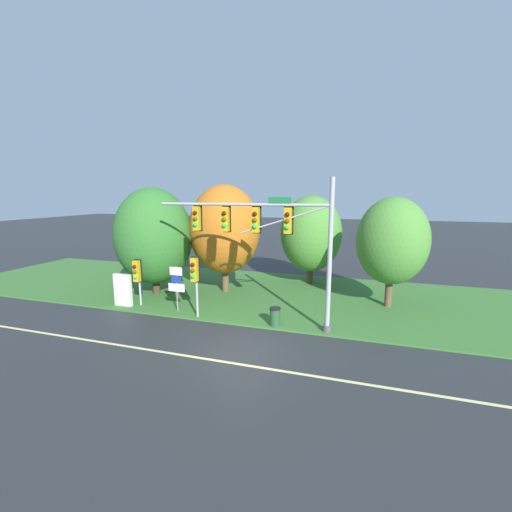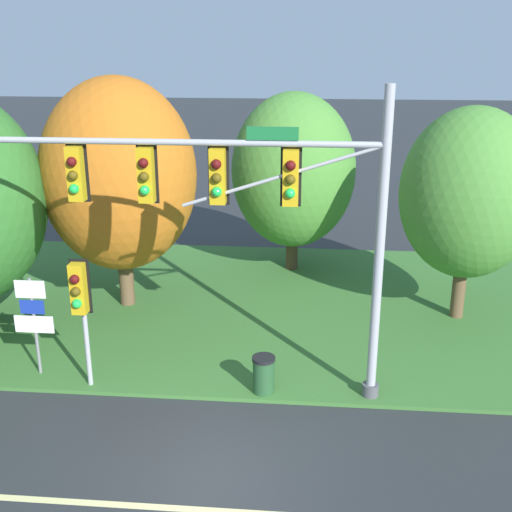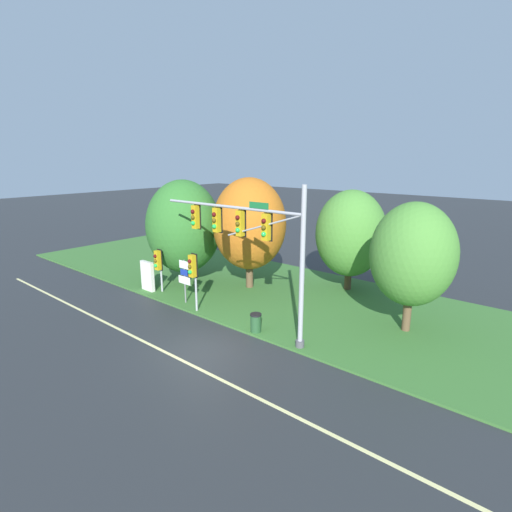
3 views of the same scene
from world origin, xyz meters
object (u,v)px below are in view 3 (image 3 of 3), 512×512
Objects in this scene: tree_mid_verge at (413,255)px; info_kiosk at (148,276)px; route_sign_post at (184,276)px; tree_left_of_mast at (249,224)px; pedestrian_signal_further_along at (193,270)px; trash_bin at (256,323)px; tree_behind_signpost at (351,234)px; pedestrian_signal_near_kerb at (158,262)px; tree_nearest_road at (184,227)px; traffic_signal_mast at (250,236)px.

info_kiosk is at bearing -162.67° from tree_mid_verge.
tree_left_of_mast is (0.98, 4.61, 2.56)m from route_sign_post.
trash_bin is at bearing 2.54° from pedestrian_signal_further_along.
tree_mid_verge is at bearing -0.47° from tree_left_of_mast.
tree_mid_verge is (11.29, 4.53, 2.22)m from route_sign_post.
tree_behind_signpost is 3.36× the size of info_kiosk.
tree_mid_verge is 15.78m from info_kiosk.
route_sign_post is at bearing -3.58° from pedestrian_signal_near_kerb.
trash_bin is (5.74, -0.40, -1.14)m from route_sign_post.
tree_nearest_road is at bearing 82.77° from info_kiosk.
tree_nearest_road is 14.57m from tree_mid_verge.
trash_bin is at bearing -3.83° from pedestrian_signal_near_kerb.
route_sign_post is at bearing 176.34° from traffic_signal_mast.
tree_nearest_road is (-3.17, 2.72, 2.18)m from route_sign_post.
tree_nearest_road is at bearing 160.21° from traffic_signal_mast.
tree_mid_verge is (13.95, 4.36, 1.89)m from pedestrian_signal_near_kerb.
pedestrian_signal_further_along is 5.22m from info_kiosk.
pedestrian_signal_further_along is 0.52× the size of tree_mid_verge.
traffic_signal_mast reaches higher than route_sign_post.
tree_left_of_mast reaches higher than trash_bin.
pedestrian_signal_further_along is 0.46× the size of tree_left_of_mast.
traffic_signal_mast is at bearing -3.66° from route_sign_post.
pedestrian_signal_near_kerb is 1.34m from info_kiosk.
traffic_signal_mast is at bearing -48.73° from tree_left_of_mast.
trash_bin is at bearing -92.34° from tree_behind_signpost.
tree_left_of_mast is 7.63× the size of trash_bin.
tree_nearest_road is at bearing 139.38° from route_sign_post.
tree_nearest_road reaches higher than pedestrian_signal_further_along.
tree_mid_verge is 6.82× the size of trash_bin.
tree_mid_verge reaches higher than pedestrian_signal_further_along.
pedestrian_signal_further_along is at bearing -21.83° from route_sign_post.
traffic_signal_mast is at bearing -1.61° from info_kiosk.
pedestrian_signal_further_along is at bearing -117.36° from tree_behind_signpost.
tree_nearest_road is at bearing 101.14° from pedestrian_signal_near_kerb.
tree_left_of_mast is 1.11× the size of tree_behind_signpost.
tree_mid_verge is at bearing 39.28° from traffic_signal_mast.
route_sign_post is 0.41× the size of tree_mid_verge.
traffic_signal_mast is 9.63m from info_kiosk.
tree_left_of_mast is 10.31m from tree_mid_verge.
pedestrian_signal_further_along is 0.48× the size of tree_nearest_road.
traffic_signal_mast is at bearing 172.31° from trash_bin.
traffic_signal_mast is at bearing 3.64° from pedestrian_signal_further_along.
tree_mid_verge reaches higher than trash_bin.
route_sign_post is at bearing -126.08° from tree_behind_signpost.
pedestrian_signal_near_kerb is 3.19m from tree_nearest_road.
pedestrian_signal_near_kerb is 0.43× the size of tree_behind_signpost.
tree_mid_verge is 3.34× the size of info_kiosk.
pedestrian_signal_further_along is (-3.87, -0.25, -2.33)m from traffic_signal_mast.
tree_nearest_road is 10.01m from trash_bin.
traffic_signal_mast is at bearing -3.63° from pedestrian_signal_near_kerb.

